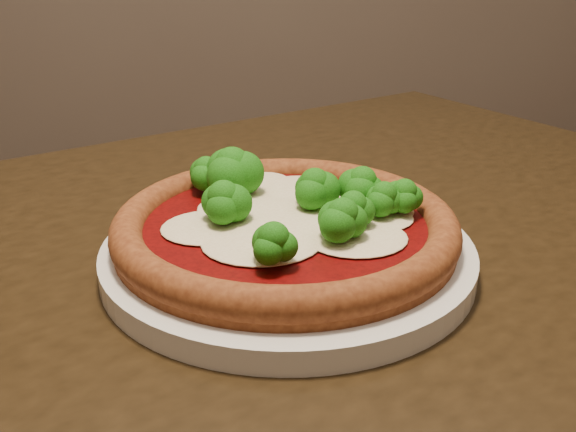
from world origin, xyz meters
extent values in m
cube|color=black|center=(-0.24, -0.24, 0.73)|extent=(1.36, 1.18, 0.04)
cylinder|color=black|center=(0.09, 0.28, 0.35)|extent=(0.06, 0.06, 0.71)
cylinder|color=silver|center=(-0.19, -0.23, 0.76)|extent=(0.28, 0.28, 0.02)
cylinder|color=brown|center=(-0.19, -0.22, 0.77)|extent=(0.26, 0.26, 0.01)
torus|color=brown|center=(-0.19, -0.22, 0.78)|extent=(0.26, 0.26, 0.03)
cylinder|color=#5F0404|center=(-0.19, -0.22, 0.78)|extent=(0.21, 0.21, 0.00)
ellipsoid|color=#F5E8C3|center=(-0.12, -0.22, 0.78)|extent=(0.06, 0.05, 0.00)
ellipsoid|color=#F5E8C3|center=(-0.25, -0.22, 0.78)|extent=(0.07, 0.06, 0.01)
ellipsoid|color=#F5E8C3|center=(-0.17, -0.16, 0.78)|extent=(0.07, 0.07, 0.01)
ellipsoid|color=#F5E8C3|center=(-0.21, -0.26, 0.78)|extent=(0.09, 0.08, 0.01)
ellipsoid|color=#F5E8C3|center=(-0.14, -0.20, 0.78)|extent=(0.07, 0.06, 0.01)
ellipsoid|color=#F5E8C3|center=(-0.20, -0.13, 0.78)|extent=(0.05, 0.05, 0.00)
ellipsoid|color=#F5E8C3|center=(-0.15, -0.26, 0.78)|extent=(0.07, 0.07, 0.01)
ellipsoid|color=#F5E8C3|center=(-0.20, -0.22, 0.78)|extent=(0.10, 0.09, 0.01)
ellipsoid|color=#F5E8C3|center=(-0.22, -0.19, 0.78)|extent=(0.08, 0.07, 0.01)
ellipsoid|color=#F5E8C3|center=(-0.12, -0.23, 0.78)|extent=(0.06, 0.05, 0.00)
ellipsoid|color=#248D16|center=(-0.25, -0.15, 0.80)|extent=(0.04, 0.04, 0.03)
ellipsoid|color=#248D16|center=(-0.17, -0.20, 0.80)|extent=(0.04, 0.04, 0.03)
ellipsoid|color=#248D16|center=(-0.24, -0.22, 0.80)|extent=(0.04, 0.04, 0.04)
ellipsoid|color=#248D16|center=(-0.21, -0.29, 0.80)|extent=(0.04, 0.04, 0.03)
ellipsoid|color=#248D16|center=(-0.23, -0.16, 0.81)|extent=(0.05, 0.05, 0.04)
ellipsoid|color=#248D16|center=(-0.13, -0.20, 0.80)|extent=(0.04, 0.04, 0.03)
ellipsoid|color=#248D16|center=(-0.15, -0.25, 0.80)|extent=(0.04, 0.04, 0.03)
ellipsoid|color=#248D16|center=(-0.12, -0.23, 0.80)|extent=(0.03, 0.03, 0.03)
ellipsoid|color=#248D16|center=(-0.16, -0.27, 0.80)|extent=(0.04, 0.04, 0.03)
ellipsoid|color=#248D16|center=(-0.10, -0.23, 0.80)|extent=(0.03, 0.03, 0.03)
camera|label=1|loc=(-0.26, -0.66, 0.98)|focal=40.00mm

